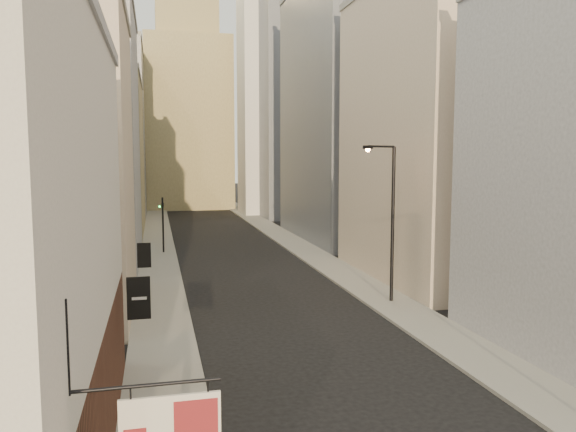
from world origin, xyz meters
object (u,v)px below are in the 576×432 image
object	(u,v)px
white_tower	(267,90)
streetlamp_mid	(390,215)
clock_tower	(187,103)
traffic_light_left	(163,213)

from	to	relation	value
white_tower	streetlamp_mid	distance (m)	55.79
clock_tower	white_tower	xyz separation A→B (m)	(11.00, -14.00, 0.97)
clock_tower	white_tower	distance (m)	17.83
white_tower	streetlamp_mid	bearing A→B (deg)	-93.83
white_tower	streetlamp_mid	world-z (taller)	white_tower
streetlamp_mid	traffic_light_left	bearing A→B (deg)	99.80
white_tower	traffic_light_left	xyz separation A→B (m)	(-16.07, -33.60, -14.95)
white_tower	traffic_light_left	world-z (taller)	white_tower
clock_tower	streetlamp_mid	world-z (taller)	clock_tower
white_tower	streetlamp_mid	size ratio (longest dim) A/B	4.54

